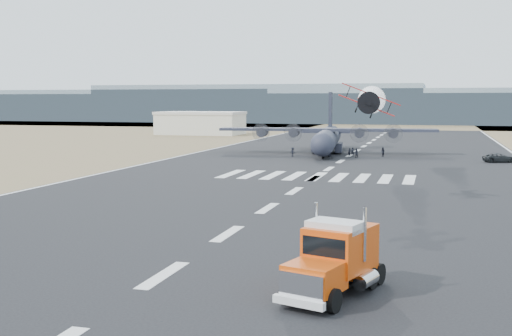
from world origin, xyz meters
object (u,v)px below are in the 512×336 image
at_px(semi_truck, 335,258).
at_px(crew_a, 349,152).
at_px(transport_aircraft, 327,137).
at_px(support_vehicle, 500,158).
at_px(crew_c, 293,152).
at_px(crew_h, 356,153).
at_px(aerobatic_biplane, 367,101).
at_px(crew_d, 319,150).
at_px(crew_f, 313,150).
at_px(crew_b, 383,152).
at_px(crew_g, 353,152).
at_px(crew_e, 329,152).
at_px(hangar_left, 201,123).

height_order(semi_truck, crew_a, semi_truck).
height_order(transport_aircraft, support_vehicle, transport_aircraft).
xyz_separation_m(semi_truck, crew_c, (-19.80, 79.94, -1.10)).
bearing_deg(crew_h, crew_a, -54.03).
bearing_deg(crew_c, aerobatic_biplane, 123.97).
height_order(crew_d, crew_h, crew_d).
height_order(aerobatic_biplane, crew_c, aerobatic_biplane).
bearing_deg(crew_f, crew_b, 74.81).
distance_m(crew_b, crew_f, 13.16).
xyz_separation_m(crew_b, crew_d, (-11.68, 0.07, 0.03)).
xyz_separation_m(crew_a, crew_g, (0.32, 2.02, -0.01)).
height_order(crew_c, crew_g, crew_c).
relative_size(crew_c, crew_h, 0.99).
relative_size(crew_a, crew_e, 1.01).
relative_size(hangar_left, semi_truck, 2.77).
relative_size(aerobatic_biplane, crew_b, 3.41).
bearing_deg(crew_b, support_vehicle, 32.74).
distance_m(crew_a, crew_d, 6.47).
distance_m(hangar_left, crew_h, 84.45).
bearing_deg(crew_a, crew_e, -139.22).
relative_size(support_vehicle, crew_h, 3.14).
relative_size(transport_aircraft, crew_a, 25.25).
relative_size(support_vehicle, crew_e, 3.23).
bearing_deg(crew_g, hangar_left, 97.88).
distance_m(support_vehicle, crew_b, 19.98).
xyz_separation_m(hangar_left, aerobatic_biplane, (60.45, -114.31, 6.59)).
relative_size(semi_truck, crew_a, 5.47).
bearing_deg(crew_b, semi_truck, -38.70).
height_order(hangar_left, crew_f, hangar_left).
height_order(hangar_left, crew_a, hangar_left).
relative_size(crew_e, crew_h, 0.97).
bearing_deg(crew_e, crew_b, 41.25).
bearing_deg(crew_f, hangar_left, -149.99).
height_order(semi_truck, transport_aircraft, transport_aircraft).
relative_size(crew_a, crew_c, 0.99).
relative_size(semi_truck, transport_aircraft, 0.22).
distance_m(transport_aircraft, crew_b, 12.42).
relative_size(transport_aircraft, crew_g, 25.52).
height_order(aerobatic_biplane, crew_e, aerobatic_biplane).
bearing_deg(hangar_left, crew_h, -50.54).
height_order(hangar_left, crew_b, hangar_left).
bearing_deg(crew_e, semi_truck, -56.89).
bearing_deg(crew_c, semi_truck, 117.36).
bearing_deg(crew_b, crew_d, -131.83).
relative_size(transport_aircraft, crew_h, 24.74).
relative_size(crew_a, crew_b, 0.96).
relative_size(crew_b, crew_f, 0.99).
height_order(crew_b, crew_g, crew_b).
xyz_separation_m(hangar_left, crew_a, (52.37, -64.29, -2.60)).
bearing_deg(crew_g, crew_e, -178.75).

